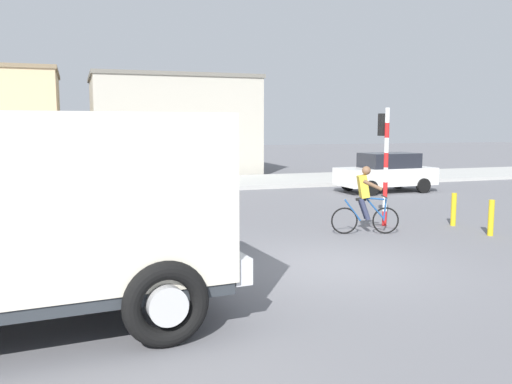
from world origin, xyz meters
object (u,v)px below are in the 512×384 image
object	(u,v)px
cyclist	(365,200)
bollard_near	(491,218)
truck_foreground	(21,208)
traffic_light_pole	(385,150)
car_red_near	(386,172)
car_white_mid	(116,183)
bollard_far	(454,209)

from	to	relation	value
cyclist	bollard_near	bearing A→B (deg)	-22.65
truck_foreground	traffic_light_pole	size ratio (longest dim) A/B	1.76
traffic_light_pole	car_red_near	world-z (taller)	traffic_light_pole
cyclist	bollard_near	size ratio (longest dim) A/B	1.91
bollard_near	car_white_mid	bearing A→B (deg)	137.57
traffic_light_pole	truck_foreground	bearing A→B (deg)	-149.27
traffic_light_pole	bollard_near	distance (m)	3.18
cyclist	bollard_near	distance (m)	3.14
traffic_light_pole	cyclist	bearing A→B (deg)	-140.79
car_red_near	car_white_mid	size ratio (longest dim) A/B	1.00
truck_foreground	car_white_mid	distance (m)	11.05
cyclist	traffic_light_pole	size ratio (longest dim) A/B	0.54
bollard_far	cyclist	bearing A→B (deg)	-175.96
car_red_near	car_white_mid	world-z (taller)	same
traffic_light_pole	car_white_mid	distance (m)	8.90
bollard_near	traffic_light_pole	bearing A→B (deg)	130.63
truck_foreground	bollard_near	xyz separation A→B (m)	(10.44, 3.06, -1.22)
truck_foreground	cyclist	xyz separation A→B (m)	(7.57, 4.26, -0.80)
cyclist	traffic_light_pole	distance (m)	1.85
truck_foreground	car_red_near	bearing A→B (deg)	42.13
bollard_near	bollard_far	xyz separation A→B (m)	(0.00, 1.40, 0.00)
traffic_light_pole	bollard_far	world-z (taller)	traffic_light_pole
car_white_mid	car_red_near	bearing A→B (deg)	3.85
cyclist	traffic_light_pole	bearing A→B (deg)	39.21
bollard_near	bollard_far	bearing A→B (deg)	90.00
cyclist	car_white_mid	distance (m)	8.66
truck_foreground	car_white_mid	bearing A→B (deg)	79.87
traffic_light_pole	bollard_near	world-z (taller)	traffic_light_pole
cyclist	bollard_far	world-z (taller)	cyclist
cyclist	bollard_far	xyz separation A→B (m)	(2.87, 0.20, -0.41)
car_red_near	car_white_mid	xyz separation A→B (m)	(-10.85, -0.73, 0.00)
truck_foreground	bollard_far	bearing A→B (deg)	23.15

